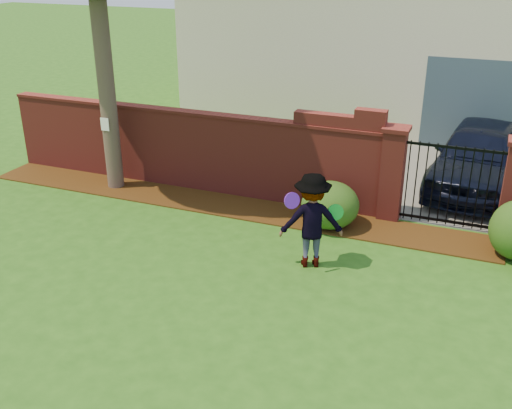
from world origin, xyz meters
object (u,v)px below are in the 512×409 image
at_px(car, 477,159).
at_px(frisbee_purple, 292,201).
at_px(man, 312,221).
at_px(frisbee_green, 335,212).

height_order(car, frisbee_purple, car).
bearing_deg(car, man, -110.57).
bearing_deg(man, frisbee_purple, 38.20).
bearing_deg(car, frisbee_purple, -110.68).
distance_m(car, man, 5.11).
height_order(man, frisbee_green, man).
relative_size(car, man, 2.63).
height_order(car, frisbee_green, car).
distance_m(car, frisbee_green, 4.83).
xyz_separation_m(car, man, (-2.35, -4.54, 0.09)).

